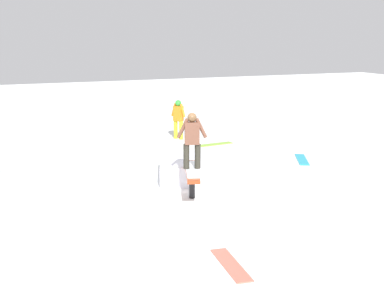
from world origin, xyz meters
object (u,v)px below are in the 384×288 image
(rail_feature, at_px, (192,174))
(loose_snowboard_coral, at_px, (231,265))
(main_rider_on_rail, at_px, (192,142))
(loose_snowboard_lime, at_px, (215,144))
(loose_snowboard_cyan, at_px, (302,160))
(bystander_orange, at_px, (178,117))

(rail_feature, distance_m, loose_snowboard_coral, 3.74)
(main_rider_on_rail, bearing_deg, loose_snowboard_lime, 169.08)
(rail_feature, relative_size, loose_snowboard_lime, 1.47)
(rail_feature, bearing_deg, main_rider_on_rail, 0.00)
(loose_snowboard_coral, relative_size, loose_snowboard_cyan, 0.95)
(bystander_orange, xyz_separation_m, loose_snowboard_lime, (1.41, 0.80, -0.77))
(rail_feature, height_order, bystander_orange, bystander_orange)
(rail_feature, xyz_separation_m, loose_snowboard_lime, (-5.19, 3.02, -0.55))
(loose_snowboard_coral, bearing_deg, rail_feature, -5.98)
(bystander_orange, bearing_deg, loose_snowboard_lime, -178.85)
(loose_snowboard_coral, relative_size, loose_snowboard_lime, 1.05)
(loose_snowboard_lime, bearing_deg, loose_snowboard_cyan, 109.30)
(loose_snowboard_coral, xyz_separation_m, loose_snowboard_cyan, (-5.79, 5.29, 0.00))
(loose_snowboard_cyan, bearing_deg, bystander_orange, 54.28)
(rail_feature, relative_size, bystander_orange, 1.32)
(main_rider_on_rail, xyz_separation_m, loose_snowboard_lime, (-5.19, 3.02, -1.30))
(loose_snowboard_coral, bearing_deg, loose_snowboard_cyan, -35.71)
(loose_snowboard_coral, distance_m, loose_snowboard_lime, 9.60)
(bystander_orange, relative_size, loose_snowboard_cyan, 1.01)
(loose_snowboard_lime, bearing_deg, main_rider_on_rail, 53.31)
(bystander_orange, bearing_deg, main_rider_on_rail, 132.96)
(rail_feature, height_order, main_rider_on_rail, main_rider_on_rail)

